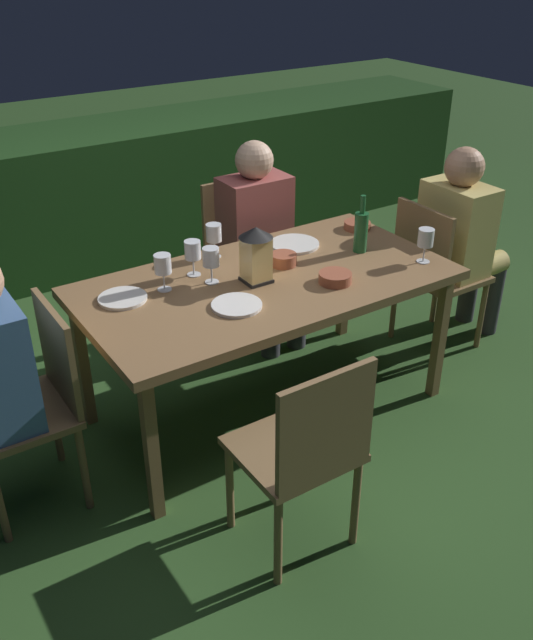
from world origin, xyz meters
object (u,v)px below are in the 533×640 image
object	(u,v)px
wine_glass_e	(214,234)
bowl_salad	(357,225)
chair_head_near	(36,399)
green_bottle_on_table	(361,231)
wine_glass_a	(426,239)
plate_b	(294,244)
person_in_mustard	(462,237)
wine_glass_b	(163,266)
dining_table	(266,289)
wine_glass_c	(193,252)
chair_side_left_a	(305,449)
lantern_centerpiece	(256,252)
plate_a	(237,305)
bowl_olives	(283,259)
wine_glass_d	(211,259)
plate_c	(123,298)
person_in_rust	(261,234)
chair_head_far	(434,270)
chair_side_right_b	(243,248)
bowl_bread	(335,277)

from	to	relation	value
wine_glass_e	bowl_salad	world-z (taller)	wine_glass_e
chair_head_near	green_bottle_on_table	bearing A→B (deg)	0.33
wine_glass_a	plate_b	size ratio (longest dim) A/B	0.67
wine_glass_a	person_in_mustard	bearing A→B (deg)	24.49
green_bottle_on_table	wine_glass_b	bearing A→B (deg)	171.62
dining_table	wine_glass_c	size ratio (longest dim) A/B	10.19
chair_side_left_a	lantern_centerpiece	xyz separation A→B (m)	(0.33, 0.85, 0.39)
wine_glass_a	plate_a	bearing A→B (deg)	174.24
plate_a	wine_glass_b	bearing A→B (deg)	120.34
plate_a	green_bottle_on_table	bearing A→B (deg)	11.58
bowl_olives	bowl_salad	bearing A→B (deg)	15.21
wine_glass_c	plate_b	bearing A→B (deg)	2.39
green_bottle_on_table	wine_glass_a	size ratio (longest dim) A/B	1.72
plate_a	person_in_mustard	bearing A→B (deg)	5.80
wine_glass_d	lantern_centerpiece	bearing A→B (deg)	-30.31
plate_c	wine_glass_b	bearing A→B (deg)	-3.23
chair_head_near	wine_glass_a	bearing A→B (deg)	-7.97
chair_head_near	green_bottle_on_table	world-z (taller)	green_bottle_on_table
chair_head_near	wine_glass_c	xyz separation A→B (m)	(0.85, 0.22, 0.36)
plate_b	plate_c	size ratio (longest dim) A/B	1.18
person_in_rust	wine_glass_d	xyz separation A→B (m)	(-0.62, -0.54, 0.21)
dining_table	bowl_olives	bearing A→B (deg)	29.09
person_in_mustard	bowl_salad	xyz separation A→B (m)	(-0.56, 0.25, 0.11)
person_in_rust	plate_c	bearing A→B (deg)	-155.01
person_in_rust	plate_b	size ratio (longest dim) A/B	4.58
wine_glass_a	wine_glass_b	bearing A→B (deg)	160.55
chair_head_far	wine_glass_b	size ratio (longest dim) A/B	5.15
chair_head_far	plate_a	size ratio (longest dim) A/B	3.99
wine_glass_c	chair_head_far	bearing A→B (deg)	-9.19
chair_side_right_b	lantern_centerpiece	distance (m)	1.02
dining_table	chair_head_near	xyz separation A→B (m)	(-1.11, 0.00, -0.19)
wine_glass_a	wine_glass_b	size ratio (longest dim) A/B	1.00
dining_table	chair_side_left_a	bearing A→B (deg)	-114.73
lantern_centerpiece	wine_glass_e	distance (m)	0.35
wine_glass_b	wine_glass_d	xyz separation A→B (m)	(0.21, -0.05, 0.00)
chair_head_far	wine_glass_e	xyz separation A→B (m)	(-1.19, 0.35, 0.36)
dining_table	wine_glass_c	distance (m)	0.38
person_in_mustard	wine_glass_a	size ratio (longest dim) A/B	6.80
dining_table	bowl_bread	world-z (taller)	bowl_bread
person_in_mustard	lantern_centerpiece	distance (m)	1.38
dining_table	green_bottle_on_table	world-z (taller)	green_bottle_on_table
chair_head_near	plate_c	size ratio (longest dim) A/B	4.09
lantern_centerpiece	wine_glass_a	xyz separation A→B (m)	(0.79, -0.26, -0.03)
person_in_mustard	plate_c	distance (m)	1.95
person_in_rust	plate_a	bearing A→B (deg)	-128.67
plate_a	bowl_olives	bearing A→B (deg)	30.76
green_bottle_on_table	wine_glass_b	size ratio (longest dim) A/B	1.72
chair_head_near	lantern_centerpiece	xyz separation A→B (m)	(1.06, 0.01, 0.39)
chair_head_near	person_in_rust	bearing A→B (deg)	23.34
bowl_olives	chair_head_far	bearing A→B (deg)	-5.06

